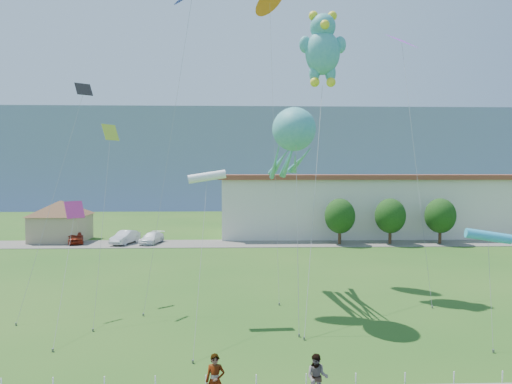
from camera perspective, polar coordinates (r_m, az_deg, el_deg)
ground at (r=20.99m, az=2.85°, el=-21.56°), size 160.00×160.00×0.00m
parking_strip at (r=54.80m, az=-0.16°, el=-6.45°), size 70.00×6.00×0.06m
hill_ridge at (r=139.17m, az=-1.19°, el=4.13°), size 160.00×50.00×25.00m
pavilion at (r=61.60m, az=-23.20°, el=-2.86°), size 9.20×9.20×5.00m
warehouse at (r=69.01m, az=21.73°, el=-1.36°), size 61.00×15.00×8.20m
rope_fence at (r=19.71m, az=3.18°, el=-22.43°), size 26.05×0.05×0.50m
tree_near at (r=54.60m, az=10.43°, el=-2.97°), size 3.60×3.60×5.47m
tree_mid at (r=56.18m, az=16.43°, el=-2.88°), size 3.60×3.60×5.47m
tree_far at (r=58.34m, az=22.04°, el=-2.77°), size 3.60×3.60×5.47m
pedestrian_left at (r=17.77m, az=-5.13°, el=-22.46°), size 0.73×0.51×1.93m
pedestrian_right at (r=18.36m, az=7.65°, el=-21.98°), size 0.99×0.86×1.72m
parked_car_red at (r=58.77m, az=-21.60°, el=-5.28°), size 3.01×4.55×1.44m
parked_car_silver at (r=56.54m, az=-16.04°, el=-5.46°), size 2.82×4.91×1.53m
parked_car_white at (r=55.98m, az=-12.91°, el=-5.62°), size 2.70×4.75×1.30m
octopus_kite at (r=28.78m, az=4.45°, el=5.99°), size 2.60×10.95×12.41m
teddy_bear_kite at (r=35.54m, az=8.33°, el=17.48°), size 4.60×12.20×20.38m
small_kite_purple at (r=40.28m, az=17.84°, el=16.94°), size 1.99×9.83×19.89m
small_kite_orange at (r=40.68m, az=1.76°, el=21.99°), size 1.80×10.45×23.52m
small_kite_pink at (r=29.21m, az=-21.92°, el=-3.33°), size 1.82×6.93×6.71m
small_kite_white at (r=26.78m, az=-6.16°, el=1.78°), size 0.50×7.82×8.73m
small_kite_black at (r=34.11m, az=-21.53°, el=9.01°), size 2.13×8.13×14.86m
small_kite_cyan at (r=26.10m, az=27.03°, el=-5.00°), size 0.93×2.99×5.74m
small_kite_yellow at (r=30.22m, az=-17.93°, el=4.84°), size 1.29×5.92×11.54m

